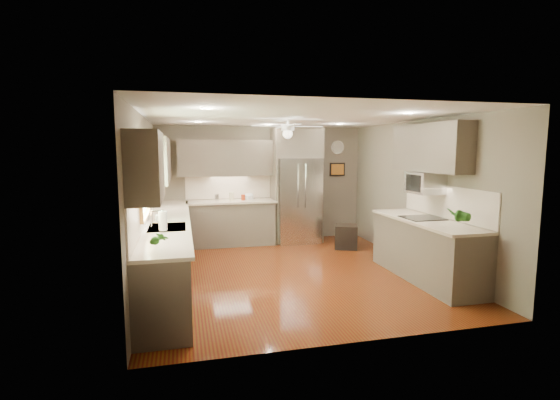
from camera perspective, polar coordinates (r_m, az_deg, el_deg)
name	(u,v)px	position (r m, az deg, el deg)	size (l,w,h in m)	color
floor	(292,272)	(6.76, 1.69, -10.13)	(5.00, 5.00, 0.00)	#53140B
ceiling	(292,118)	(6.47, 1.77, 11.52)	(5.00, 5.00, 0.00)	white
wall_back	(262,184)	(8.92, -2.53, 2.28)	(4.50, 4.50, 0.00)	#6A6151
wall_front	(358,225)	(4.16, 10.89, -3.46)	(4.50, 4.50, 0.00)	#6A6151
wall_left	(145,201)	(6.29, -18.45, -0.13)	(5.00, 5.00, 0.00)	#6A6151
wall_right	(417,193)	(7.41, 18.75, 0.91)	(5.00, 5.00, 0.00)	#6A6151
canister_b	(217,198)	(8.50, -8.88, 0.33)	(0.09, 0.09, 0.15)	silver
canister_c	(232,196)	(8.54, -6.82, 0.53)	(0.11, 0.11, 0.17)	beige
canister_d	(243,197)	(8.55, -5.22, 0.36)	(0.08, 0.08, 0.12)	#9B2F11
soap_bottle	(159,217)	(6.12, -16.71, -2.36)	(0.08, 0.08, 0.18)	white
potted_plant_left	(160,239)	(4.40, -16.59, -5.28)	(0.15, 0.10, 0.28)	#265D1A
potted_plant_right	(457,215)	(5.98, 23.68, -1.98)	(0.20, 0.16, 0.36)	#265D1A
bowl	(249,199)	(8.62, -4.40, 0.21)	(0.23, 0.23, 0.06)	beige
left_run	(168,248)	(6.55, -15.49, -6.55)	(0.65, 4.70, 1.45)	brown
back_run	(231,222)	(8.62, -6.86, -3.08)	(1.85, 0.65, 1.45)	brown
uppers	(240,157)	(7.00, -5.70, 6.01)	(4.50, 4.70, 0.95)	brown
window	(143,183)	(5.76, -18.68, 2.22)	(0.05, 1.12, 0.92)	#BFF2B2
sink	(167,229)	(5.83, -15.60, -4.00)	(0.50, 0.70, 0.32)	silver
refrigerator	(297,187)	(8.76, 2.41, 1.78)	(1.06, 0.75, 2.45)	silver
right_run	(426,248)	(6.70, 19.82, -6.41)	(0.70, 2.20, 1.45)	brown
microwave	(425,183)	(6.81, 19.70, 2.29)	(0.43, 0.55, 0.34)	silver
ceiling_fan	(288,129)	(6.75, 1.08, 9.91)	(1.18, 1.18, 0.32)	white
recessed_lights	(284,120)	(6.84, 0.53, 11.23)	(2.84, 3.14, 0.01)	white
wall_clock	(338,147)	(9.37, 8.11, 7.35)	(0.30, 0.03, 0.30)	white
framed_print	(337,169)	(9.37, 8.07, 4.29)	(0.36, 0.03, 0.30)	black
stool	(346,237)	(8.40, 9.28, -5.10)	(0.58, 0.58, 0.50)	black
paper_towel	(163,221)	(5.50, -16.15, -2.84)	(0.11, 0.11, 0.27)	white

